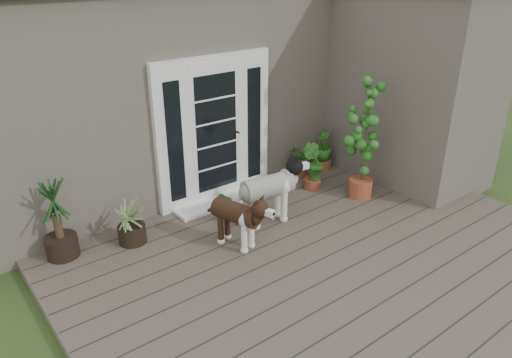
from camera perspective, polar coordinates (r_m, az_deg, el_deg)
deck at (r=6.18m, az=8.50°, el=-9.35°), size 6.20×4.60×0.12m
house_main at (r=8.81m, az=-11.28°, el=11.53°), size 7.40×4.00×3.10m
house_wing at (r=8.33m, az=17.97°, el=10.06°), size 1.60×2.40×3.10m
door_unit at (r=7.09m, az=-4.86°, el=5.72°), size 1.90×0.14×2.15m
door_step at (r=7.35m, az=-3.71°, el=-2.44°), size 1.60×0.40×0.05m
brindle_dog at (r=6.11m, az=-2.37°, el=-5.01°), size 0.58×0.90×0.69m
white_dog at (r=6.61m, az=1.39°, el=-2.04°), size 1.00×0.53×0.80m
spider_plant at (r=6.39m, az=-14.50°, el=-4.73°), size 0.78×0.78×0.63m
yucca at (r=6.27m, az=-22.36°, el=-4.22°), size 0.96×0.96×1.08m
herb_a at (r=8.11m, az=5.13°, el=1.99°), size 0.51×0.51×0.51m
herb_b at (r=7.70m, az=6.68°, el=0.73°), size 0.48×0.48×0.53m
herb_c at (r=8.44m, az=7.84°, el=3.01°), size 0.48×0.48×0.56m
sapling at (r=7.31m, az=12.70°, el=4.85°), size 0.59×0.59×1.93m
clog_left at (r=7.35m, az=-3.66°, el=-2.33°), size 0.18×0.28×0.08m
clog_right at (r=7.63m, az=2.88°, el=-1.15°), size 0.23×0.34×0.09m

